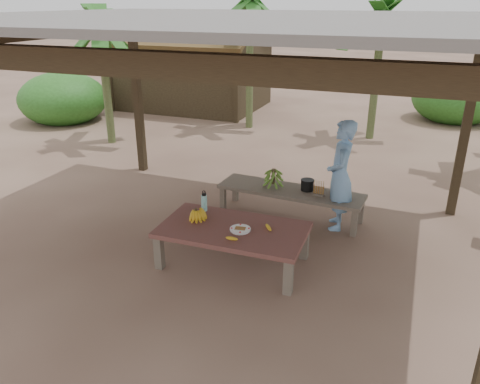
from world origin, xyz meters
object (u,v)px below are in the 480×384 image
at_px(bench, 290,193).
at_px(cooking_pot, 307,185).
at_px(plate, 240,230).
at_px(water_flask, 204,202).
at_px(work_table, 233,232).
at_px(ripe_banana_bunch, 196,213).
at_px(woman, 340,176).

height_order(bench, cooking_pot, cooking_pot).
height_order(plate, water_flask, water_flask).
height_order(work_table, ripe_banana_bunch, ripe_banana_bunch).
bearing_deg(water_flask, cooking_pot, 50.96).
bearing_deg(woman, cooking_pot, -117.84).
bearing_deg(bench, water_flask, -120.55).
bearing_deg(water_flask, plate, -29.80).
bearing_deg(cooking_pot, work_table, -107.64).
relative_size(work_table, woman, 1.14).
bearing_deg(work_table, water_flask, 147.13).
xyz_separation_m(work_table, plate, (0.11, -0.05, 0.08)).
distance_m(work_table, ripe_banana_bunch, 0.55).
height_order(ripe_banana_bunch, woman, woman).
height_order(bench, ripe_banana_bunch, ripe_banana_bunch).
bearing_deg(ripe_banana_bunch, bench, 61.70).
bearing_deg(work_table, woman, 54.35).
bearing_deg(woman, water_flask, -64.85).
distance_m(bench, woman, 0.84).
distance_m(plate, woman, 1.83).
height_order(work_table, bench, work_table).
height_order(ripe_banana_bunch, water_flask, water_flask).
distance_m(bench, plate, 1.65).
relative_size(plate, cooking_pot, 1.35).
relative_size(ripe_banana_bunch, woman, 0.17).
xyz_separation_m(cooking_pot, woman, (0.49, -0.14, 0.27)).
bearing_deg(work_table, plate, -24.25).
relative_size(work_table, plate, 7.14).
relative_size(bench, woman, 1.39).
relative_size(ripe_banana_bunch, water_flask, 0.94).
distance_m(plate, cooking_pot, 1.75).
xyz_separation_m(work_table, bench, (0.29, 1.59, -0.04)).
xyz_separation_m(plate, water_flask, (-0.66, 0.38, 0.10)).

